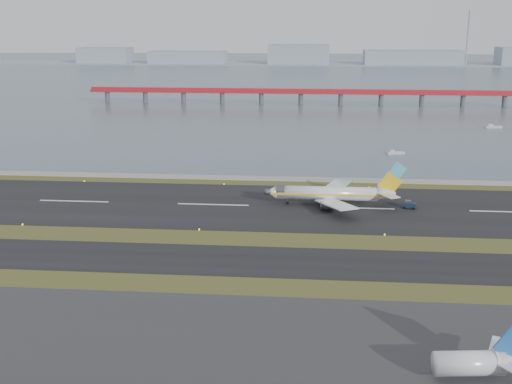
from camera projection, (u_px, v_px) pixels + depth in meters
ground at (194, 241)px, 150.21m from camera, size 1000.00×1000.00×0.00m
apron_strip at (128, 360)px, 97.30m from camera, size 1000.00×50.00×0.10m
taxiway_strip at (184, 259)px, 138.66m from camera, size 1000.00×18.00×0.10m
runway_strip at (213, 205)px, 179.06m from camera, size 1000.00×45.00×0.10m
seawall at (227, 178)px, 207.79m from camera, size 1000.00×2.50×1.00m
bay_water at (284, 75)px, 592.65m from camera, size 1400.00×800.00×1.30m
red_pier at (301, 93)px, 387.09m from camera, size 260.00×5.00×10.20m
far_shoreline at (302, 59)px, 743.82m from camera, size 1400.00×80.00×60.50m
airliner at (333, 193)px, 177.66m from camera, size 38.52×32.89×12.80m
pushback_tug at (409, 205)px, 175.29m from camera, size 3.91×2.81×2.26m
second_airliner_tail at (483, 361)px, 91.56m from camera, size 15.97×13.17×9.86m
workboat_near at (395, 153)px, 246.67m from camera, size 7.16×3.87×1.66m
workboat_far at (493, 127)px, 305.53m from camera, size 8.13×3.32×1.92m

